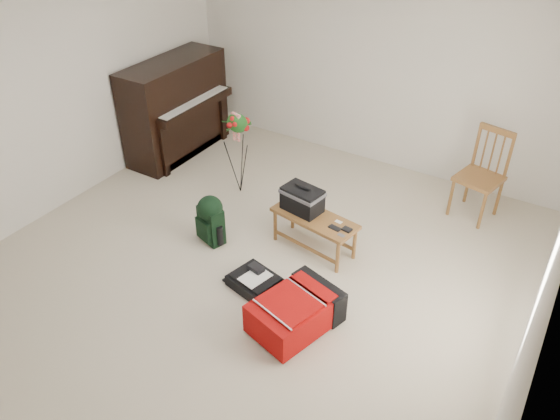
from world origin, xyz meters
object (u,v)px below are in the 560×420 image
Objects in this scene: black_duffel at (256,281)px; flower_stand at (239,154)px; bench at (305,206)px; dining_chair at (480,175)px; piano at (176,110)px; green_backpack at (210,218)px; red_suitcase at (298,308)px.

flower_stand is (-1.11, 1.32, 0.44)m from black_duffel.
bench is 1.76× the size of black_duffel.
black_duffel is (-0.06, -0.81, -0.42)m from bench.
bench is at bearing -118.49° from dining_chair.
black_duffel is 1.78m from flower_stand.
piano is 2.13m from green_backpack.
black_duffel is (2.39, -1.73, -0.53)m from piano.
piano is 1.60× the size of bench.
dining_chair reaches higher than black_duffel.
red_suitcase is (-0.83, -2.51, -0.32)m from dining_chair.
red_suitcase is at bearing -95.25° from dining_chair.
piano is 2.62m from bench.
green_backpack is at bearing -40.75° from piano.
bench is at bearing 98.73° from black_duffel.
dining_chair is 2.75m from black_duffel.
green_backpack is at bearing -142.54° from bench.
piano reaches higher than black_duffel.
bench is 2.02m from dining_chair.
flower_stand is (-0.32, 0.96, 0.21)m from green_backpack.
dining_chair is at bearing 87.40° from red_suitcase.
dining_chair is 2.95m from green_backpack.
bench is (2.45, -0.92, -0.11)m from piano.
flower_stand is (-1.68, 1.51, 0.34)m from red_suitcase.
flower_stand is at bearing 143.09° from black_duffel.
red_suitcase is at bearing -32.92° from piano.
red_suitcase is at bearing -53.67° from bench.
red_suitcase is at bearing -4.77° from black_duffel.
flower_stand reaches higher than green_backpack.
bench is 0.99m from green_backpack.
dining_chair is 0.97× the size of flower_stand.
bench is 0.92m from black_duffel.
red_suitcase is 1.63× the size of black_duffel.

